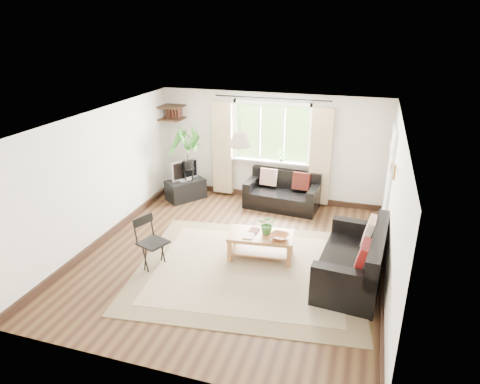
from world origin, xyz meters
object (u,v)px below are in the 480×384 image
(sofa_back, at_px, (282,192))
(palm_stand, at_px, (188,165))
(sofa_right, at_px, (352,256))
(tv_stand, at_px, (186,190))
(folding_chair, at_px, (153,244))
(coffee_table, at_px, (261,246))

(sofa_back, xyz_separation_m, palm_stand, (-2.11, -0.17, 0.45))
(sofa_right, distance_m, tv_stand, 4.45)
(tv_stand, xyz_separation_m, folding_chair, (0.69, -2.83, 0.21))
(sofa_right, height_order, palm_stand, palm_stand)
(sofa_back, distance_m, tv_stand, 2.21)
(tv_stand, xyz_separation_m, palm_stand, (0.08, 0.01, 0.59))
(coffee_table, xyz_separation_m, tv_stand, (-2.30, 2.02, 0.00))
(sofa_back, bearing_deg, tv_stand, -170.37)
(sofa_right, distance_m, coffee_table, 1.55)
(sofa_right, distance_m, folding_chair, 3.18)
(sofa_right, bearing_deg, folding_chair, -75.00)
(folding_chair, bearing_deg, tv_stand, 34.28)
(sofa_right, relative_size, folding_chair, 2.08)
(sofa_right, xyz_separation_m, coffee_table, (-1.52, 0.26, -0.20))
(palm_stand, bearing_deg, folding_chair, -77.98)
(sofa_back, bearing_deg, coffee_table, -82.47)
(folding_chair, bearing_deg, sofa_right, -59.27)
(sofa_back, relative_size, palm_stand, 0.95)
(sofa_back, bearing_deg, folding_chair, -111.68)
(sofa_back, relative_size, coffee_table, 1.43)
(sofa_right, height_order, folding_chair, folding_chair)
(sofa_right, bearing_deg, coffee_table, -94.71)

